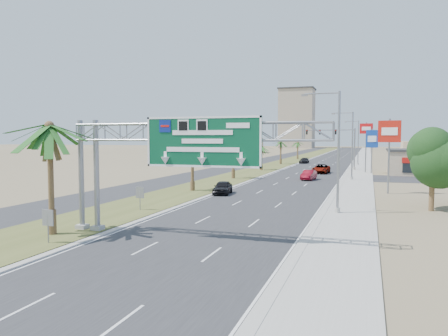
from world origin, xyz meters
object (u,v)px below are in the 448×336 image
car_far (304,161)px  pole_sign_red_near (389,135)px  car_right_lane (321,169)px  pole_sign_red_far (366,133)px  car_left_lane (223,188)px  signal_mast (343,145)px  sign_gantry (181,141)px  store_building (445,163)px  car_mid_lane (309,175)px  palm_near (49,127)px  pole_sign_blue (372,141)px

car_far → pole_sign_red_near: (16.94, -54.37, 5.85)m
car_right_lane → pole_sign_red_far: (7.31, 3.49, 6.28)m
car_left_lane → pole_sign_red_near: 19.30m
signal_mast → car_right_lane: bearing=-108.7°
sign_gantry → car_right_lane: (3.06, 52.66, -5.28)m
signal_mast → store_building: 18.08m
car_mid_lane → car_right_lane: 12.56m
signal_mast → car_far: bearing=117.7°
signal_mast → pole_sign_red_far: (4.14, -5.90, 2.21)m
palm_near → signal_mast: 65.60m
signal_mast → store_building: signal_mast is taller
sign_gantry → palm_near: (-8.14, -1.93, 0.87)m
sign_gantry → pole_sign_blue: size_ratio=2.17×
signal_mast → car_right_lane: size_ratio=1.83×
car_left_lane → car_mid_lane: bearing=62.7°
car_left_lane → car_mid_lane: size_ratio=0.98×
pole_sign_red_near → pole_sign_blue: (-1.66, 27.38, -0.78)m
store_building → car_mid_lane: bearing=-142.1°
store_building → car_far: (-26.99, 25.34, -1.35)m
car_mid_lane → car_far: (-6.49, 41.30, -0.08)m
sign_gantry → pole_sign_red_near: 30.01m
palm_near → car_right_lane: size_ratio=1.49×
car_left_lane → palm_near: bearing=-106.9°
car_left_lane → pole_sign_red_near: pole_sign_red_near is taller
pole_sign_blue → pole_sign_red_far: bearing=119.6°
palm_near → car_far: 83.68m
car_left_lane → car_far: bearing=82.1°
sign_gantry → palm_near: 8.41m
car_far → pole_sign_blue: size_ratio=0.58×
car_right_lane → car_far: car_right_lane is taller
car_far → car_mid_lane: bearing=-77.0°
signal_mast → pole_sign_blue: (5.12, -7.62, 0.86)m
pole_sign_red_near → pole_sign_red_far: bearing=95.2°
signal_mast → pole_sign_red_far: 7.54m
car_left_lane → pole_sign_red_near: bearing=12.0°
sign_gantry → signal_mast: signal_mast is taller
car_left_lane → car_right_lane: bearing=69.4°
palm_near → car_mid_lane: bearing=75.7°
store_building → car_right_lane: (-20.00, -3.41, -1.22)m
store_building → pole_sign_red_far: size_ratio=2.02×
palm_near → store_building: (31.20, 58.00, -4.93)m
car_mid_lane → pole_sign_red_near: (10.45, -13.07, 5.77)m
palm_near → car_left_lane: 23.93m
pole_sign_blue → signal_mast: bearing=123.9°
car_left_lane → car_far: (0.42, 60.53, -0.08)m
sign_gantry → store_building: sign_gantry is taller
signal_mast → car_left_lane: size_ratio=2.39×
signal_mast → pole_sign_red_near: pole_sign_red_near is taller
car_left_lane → pole_sign_red_far: (14.72, 35.27, 6.33)m
sign_gantry → pole_sign_red_far: 57.10m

